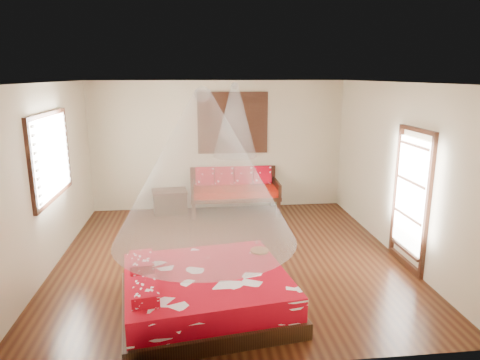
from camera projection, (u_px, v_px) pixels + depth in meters
name	position (u px, v px, depth m)	size (l,w,h in m)	color
room	(229.00, 174.00, 6.70)	(5.54, 5.54, 2.84)	black
bed	(205.00, 292.00, 5.38)	(2.33, 2.16, 0.64)	black
daybed	(234.00, 188.00, 9.24)	(1.89, 0.84, 0.97)	black
storage_chest	(170.00, 201.00, 9.22)	(0.80, 0.63, 0.50)	black
shutter_panel	(233.00, 123.00, 9.23)	(1.52, 0.06, 1.32)	black
window_left	(51.00, 156.00, 6.53)	(0.10, 1.74, 1.34)	black
glazed_door	(410.00, 200.00, 6.48)	(0.08, 1.02, 2.16)	black
wine_tray	(259.00, 248.00, 5.98)	(0.26, 0.26, 0.21)	brown
mosquito_net_main	(204.00, 168.00, 5.00)	(2.22, 2.22, 1.80)	white
mosquito_net_daybed	(235.00, 120.00, 8.76)	(0.91, 0.91, 1.50)	white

